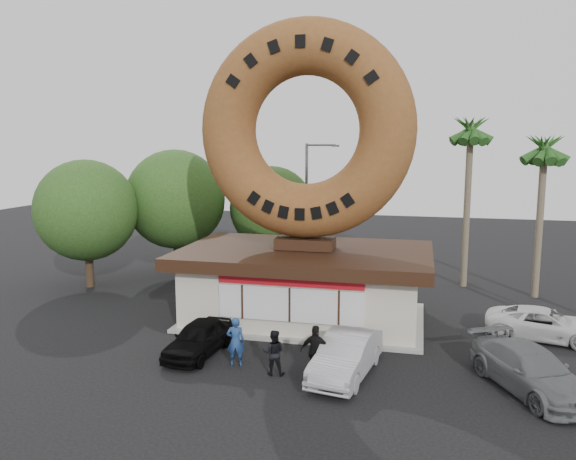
# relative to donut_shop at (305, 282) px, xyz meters

# --- Properties ---
(ground) EXTENTS (90.00, 90.00, 0.00)m
(ground) POSITION_rel_donut_shop_xyz_m (0.00, -5.98, -1.77)
(ground) COLOR black
(ground) RESTS_ON ground
(donut_shop) EXTENTS (11.20, 7.20, 3.80)m
(donut_shop) POSITION_rel_donut_shop_xyz_m (0.00, 0.00, 0.00)
(donut_shop) COLOR beige
(donut_shop) RESTS_ON ground
(giant_donut) EXTENTS (9.52, 2.43, 9.52)m
(giant_donut) POSITION_rel_donut_shop_xyz_m (0.00, 0.02, 6.80)
(giant_donut) COLOR brown
(giant_donut) RESTS_ON donut_shop
(tree_west) EXTENTS (6.00, 6.00, 7.65)m
(tree_west) POSITION_rel_donut_shop_xyz_m (-9.50, 7.02, 2.87)
(tree_west) COLOR #473321
(tree_west) RESTS_ON ground
(tree_mid) EXTENTS (5.20, 5.20, 6.63)m
(tree_mid) POSITION_rel_donut_shop_xyz_m (-4.00, 9.02, 2.25)
(tree_mid) COLOR #473321
(tree_mid) RESTS_ON ground
(tree_far) EXTENTS (5.60, 5.60, 7.14)m
(tree_far) POSITION_rel_donut_shop_xyz_m (-13.00, 3.02, 2.56)
(tree_far) COLOR #473321
(tree_far) RESTS_ON ground
(palm_near) EXTENTS (2.60, 2.60, 9.75)m
(palm_near) POSITION_rel_donut_shop_xyz_m (7.50, 8.02, 6.65)
(palm_near) COLOR #726651
(palm_near) RESTS_ON ground
(palm_far) EXTENTS (2.60, 2.60, 8.75)m
(palm_far) POSITION_rel_donut_shop_xyz_m (11.00, 6.52, 5.72)
(palm_far) COLOR #726651
(palm_far) RESTS_ON ground
(street_lamp) EXTENTS (2.11, 0.20, 8.00)m
(street_lamp) POSITION_rel_donut_shop_xyz_m (-1.86, 10.02, 2.72)
(street_lamp) COLOR #59595E
(street_lamp) RESTS_ON ground
(person_left) EXTENTS (0.73, 0.55, 1.81)m
(person_left) POSITION_rel_donut_shop_xyz_m (-1.34, -5.91, -0.86)
(person_left) COLOR navy
(person_left) RESTS_ON ground
(person_center) EXTENTS (0.84, 0.69, 1.61)m
(person_center) POSITION_rel_donut_shop_xyz_m (0.21, -6.37, -0.96)
(person_center) COLOR black
(person_center) RESTS_ON ground
(person_right) EXTENTS (1.09, 0.49, 1.84)m
(person_right) POSITION_rel_donut_shop_xyz_m (1.67, -6.23, -0.85)
(person_right) COLOR black
(person_right) RESTS_ON ground
(car_black) EXTENTS (1.86, 3.94, 1.30)m
(car_black) POSITION_rel_donut_shop_xyz_m (-3.06, -5.22, -1.12)
(car_black) COLOR black
(car_black) RESTS_ON ground
(car_silver) EXTENTS (2.25, 4.63, 1.46)m
(car_silver) POSITION_rel_donut_shop_xyz_m (2.67, -5.88, -1.03)
(car_silver) COLOR #A9A9AE
(car_silver) RESTS_ON ground
(car_grey) EXTENTS (4.00, 5.28, 1.42)m
(car_grey) POSITION_rel_donut_shop_xyz_m (8.66, -5.68, -1.05)
(car_grey) COLOR slate
(car_grey) RESTS_ON ground
(car_white) EXTENTS (4.92, 3.05, 1.27)m
(car_white) POSITION_rel_donut_shop_xyz_m (10.13, -0.30, -1.13)
(car_white) COLOR silver
(car_white) RESTS_ON ground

